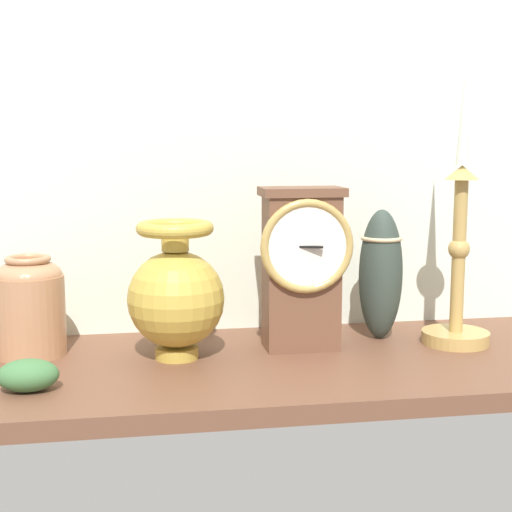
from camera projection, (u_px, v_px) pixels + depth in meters
The scene contains 8 objects.
ground_plane at pixel (261, 369), 101.19cm from camera, with size 100.00×36.00×2.40cm, color brown.
back_wall at pixel (240, 116), 114.11cm from camera, with size 120.00×2.00×65.00cm, color silver.
mantel_clock at pixel (302, 265), 104.64cm from camera, with size 12.78×8.08×22.56cm.
candlestick_tall_left at pixel (458, 263), 107.38cm from camera, with size 9.61×9.61×40.15cm.
brass_vase_bulbous at pixel (176, 294), 100.57cm from camera, with size 12.92×12.92×18.43cm.
brass_vase_jar at pixel (30, 304), 102.40cm from camera, with size 9.36×9.36×13.62cm.
tall_ceramic_vase at pixel (381, 273), 110.74cm from camera, with size 6.34×6.34×19.04cm.
ivy_sprig at pixel (28, 375), 88.15cm from camera, with size 7.15×5.01×3.81cm.
Camera 1 is at (-17.23, -96.22, 28.94)cm, focal length 53.35 mm.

